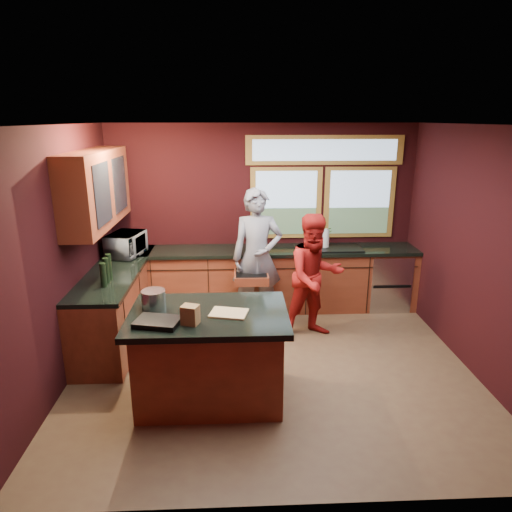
{
  "coord_description": "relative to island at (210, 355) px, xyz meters",
  "views": [
    {
      "loc": [
        -0.4,
        -4.7,
        2.76
      ],
      "look_at": [
        -0.17,
        0.4,
        1.22
      ],
      "focal_mm": 32.0,
      "sensor_mm": 36.0,
      "label": 1
    }
  ],
  "objects": [
    {
      "name": "floor",
      "position": [
        0.68,
        0.58,
        -0.48
      ],
      "size": [
        4.5,
        4.5,
        0.0
      ],
      "primitive_type": "plane",
      "color": "brown",
      "rests_on": "ground"
    },
    {
      "name": "room_shell",
      "position": [
        0.08,
        0.91,
        1.32
      ],
      "size": [
        4.52,
        4.02,
        2.71
      ],
      "color": "black",
      "rests_on": "ground"
    },
    {
      "name": "back_counter",
      "position": [
        0.88,
        2.28,
        -0.01
      ],
      "size": [
        4.5,
        0.64,
        0.93
      ],
      "color": "#592515",
      "rests_on": "floor"
    },
    {
      "name": "left_counter",
      "position": [
        -1.27,
        1.43,
        -0.01
      ],
      "size": [
        0.64,
        2.3,
        0.93
      ],
      "color": "#592515",
      "rests_on": "floor"
    },
    {
      "name": "island",
      "position": [
        0.0,
        0.0,
        0.0
      ],
      "size": [
        1.55,
        1.05,
        0.95
      ],
      "color": "#592515",
      "rests_on": "floor"
    },
    {
      "name": "person_grey",
      "position": [
        0.57,
        1.83,
        0.46
      ],
      "size": [
        0.69,
        0.45,
        1.88
      ],
      "primitive_type": "imported",
      "rotation": [
        0.0,
        0.0,
        0.01
      ],
      "color": "slate",
      "rests_on": "floor"
    },
    {
      "name": "person_red",
      "position": [
        1.28,
        1.34,
        0.34
      ],
      "size": [
        0.94,
        0.83,
        1.64
      ],
      "primitive_type": "imported",
      "rotation": [
        0.0,
        0.0,
        0.3
      ],
      "color": "maroon",
      "rests_on": "floor"
    },
    {
      "name": "microwave",
      "position": [
        -1.24,
        2.03,
        0.61
      ],
      "size": [
        0.51,
        0.65,
        0.32
      ],
      "primitive_type": "imported",
      "rotation": [
        0.0,
        0.0,
        1.35
      ],
      "color": "#999999",
      "rests_on": "left_counter"
    },
    {
      "name": "potted_plant",
      "position": [
        1.54,
        2.33,
        0.61
      ],
      "size": [
        0.29,
        0.25,
        0.32
      ],
      "primitive_type": "imported",
      "color": "#999999",
      "rests_on": "back_counter"
    },
    {
      "name": "paper_towel",
      "position": [
        1.58,
        2.28,
        0.59
      ],
      "size": [
        0.12,
        0.12,
        0.28
      ],
      "primitive_type": "cylinder",
      "color": "silver",
      "rests_on": "back_counter"
    },
    {
      "name": "cutting_board",
      "position": [
        0.2,
        -0.05,
        0.48
      ],
      "size": [
        0.4,
        0.32,
        0.02
      ],
      "primitive_type": "cube",
      "rotation": [
        0.0,
        0.0,
        -0.23
      ],
      "color": "#A68655",
      "rests_on": "island"
    },
    {
      "name": "stock_pot",
      "position": [
        -0.55,
        0.15,
        0.56
      ],
      "size": [
        0.24,
        0.24,
        0.18
      ],
      "primitive_type": "cylinder",
      "color": "silver",
      "rests_on": "island"
    },
    {
      "name": "paper_bag",
      "position": [
        -0.15,
        -0.25,
        0.56
      ],
      "size": [
        0.18,
        0.16,
        0.18
      ],
      "primitive_type": "cube",
      "rotation": [
        0.0,
        0.0,
        -0.34
      ],
      "color": "brown",
      "rests_on": "island"
    },
    {
      "name": "black_tray",
      "position": [
        -0.45,
        -0.25,
        0.49
      ],
      "size": [
        0.45,
        0.36,
        0.05
      ],
      "primitive_type": "cube",
      "rotation": [
        0.0,
        0.0,
        -0.22
      ],
      "color": "black",
      "rests_on": "island"
    }
  ]
}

